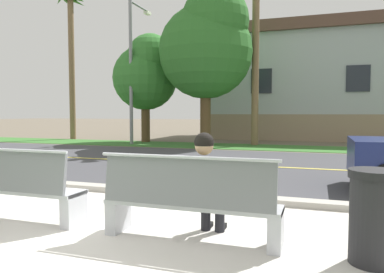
# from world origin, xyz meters

# --- Properties ---
(ground_plane) EXTENTS (140.00, 140.00, 0.00)m
(ground_plane) POSITION_xyz_m (0.00, 8.00, 0.00)
(ground_plane) COLOR #665B4C
(sidewalk_pavement) EXTENTS (44.00, 3.60, 0.01)m
(sidewalk_pavement) POSITION_xyz_m (0.00, 0.40, 0.01)
(sidewalk_pavement) COLOR beige
(sidewalk_pavement) RESTS_ON ground_plane
(curb_edge) EXTENTS (44.00, 0.30, 0.11)m
(curb_edge) POSITION_xyz_m (0.00, 2.35, 0.06)
(curb_edge) COLOR #ADA89E
(curb_edge) RESTS_ON ground_plane
(street_asphalt) EXTENTS (52.00, 8.00, 0.01)m
(street_asphalt) POSITION_xyz_m (0.00, 6.50, 0.00)
(street_asphalt) COLOR #424247
(street_asphalt) RESTS_ON ground_plane
(road_centre_line) EXTENTS (48.00, 0.14, 0.01)m
(road_centre_line) POSITION_xyz_m (0.00, 6.50, 0.01)
(road_centre_line) COLOR #E0CC4C
(road_centre_line) RESTS_ON ground_plane
(far_verge_grass) EXTENTS (48.00, 2.80, 0.02)m
(far_verge_grass) POSITION_xyz_m (0.00, 12.17, 0.01)
(far_verge_grass) COLOR #38702D
(far_verge_grass) RESTS_ON ground_plane
(bench_left) EXTENTS (2.05, 0.48, 1.01)m
(bench_left) POSITION_xyz_m (-1.28, 0.28, 0.47)
(bench_left) COLOR silver
(bench_left) RESTS_ON ground_plane
(bench_right) EXTENTS (2.05, 0.48, 1.01)m
(bench_right) POSITION_xyz_m (1.28, 0.28, 0.47)
(bench_right) COLOR silver
(bench_right) RESTS_ON ground_plane
(seated_person_olive) EXTENTS (0.52, 0.68, 1.25)m
(seated_person_olive) POSITION_xyz_m (1.43, 0.45, 0.68)
(seated_person_olive) COLOR black
(seated_person_olive) RESTS_ON ground_plane
(streetlamp) EXTENTS (0.24, 2.10, 6.79)m
(streetlamp) POSITION_xyz_m (-5.62, 11.98, 3.89)
(streetlamp) COLOR gray
(streetlamp) RESTS_ON ground_plane
(shade_tree_far_left) EXTENTS (3.23, 3.23, 5.34)m
(shade_tree_far_left) POSITION_xyz_m (-5.49, 13.15, 3.46)
(shade_tree_far_left) COLOR brown
(shade_tree_far_left) RESTS_ON ground_plane
(shade_tree_left) EXTENTS (4.21, 4.21, 6.95)m
(shade_tree_left) POSITION_xyz_m (-2.07, 12.33, 4.52)
(shade_tree_left) COLOR brown
(shade_tree_left) RESTS_ON ground_plane
(palm_tree_short) EXTENTS (2.09, 1.98, 8.55)m
(palm_tree_short) POSITION_xyz_m (-10.40, 13.81, 6.85)
(palm_tree_short) COLOR brown
(palm_tree_short) RESTS_ON ground_plane
(garden_wall) EXTENTS (13.00, 0.36, 1.40)m
(garden_wall) POSITION_xyz_m (3.25, 16.32, 0.70)
(garden_wall) COLOR gray
(garden_wall) RESTS_ON ground_plane
(house_across_street) EXTENTS (11.34, 6.91, 6.36)m
(house_across_street) POSITION_xyz_m (2.09, 19.52, 3.22)
(house_across_street) COLOR #A3ADB2
(house_across_street) RESTS_ON ground_plane
(trash_bin) EXTENTS (0.48, 0.48, 0.93)m
(trash_bin) POSITION_xyz_m (3.16, 0.26, 0.47)
(trash_bin) COLOR #232326
(trash_bin) RESTS_ON ground_plane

